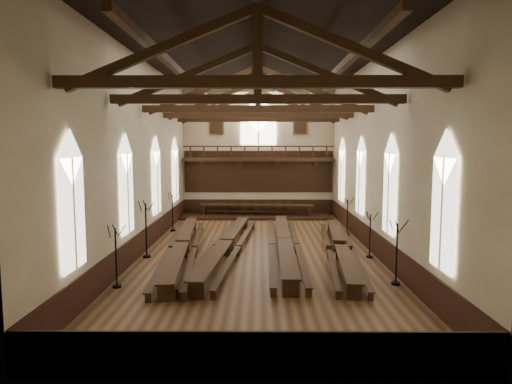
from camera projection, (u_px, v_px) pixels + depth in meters
ground at (258, 252)px, 23.82m from camera, size 26.00×26.00×0.00m
room_walls at (258, 128)px, 23.15m from camera, size 26.00×26.00×26.00m
wainscot_band at (258, 241)px, 23.76m from camera, size 12.00×26.00×1.20m
side_windows at (258, 181)px, 23.43m from camera, size 11.85×19.80×4.50m
end_window at (258, 124)px, 35.89m from camera, size 2.80×0.12×3.80m
minstrels_gallery at (258, 166)px, 36.00m from camera, size 11.80×1.24×3.70m
portraits at (258, 125)px, 35.91m from camera, size 7.75×0.09×1.45m
roof_trusses at (258, 92)px, 22.96m from camera, size 11.70×25.70×2.80m
refectory_row_a at (182, 245)px, 23.07m from camera, size 2.08×14.50×0.75m
refectory_row_b at (227, 243)px, 23.38m from camera, size 2.17×14.61×0.76m
refectory_row_c at (285, 242)px, 23.70m from camera, size 1.74×14.74×0.78m
refectory_row_d at (341, 246)px, 23.01m from camera, size 2.04×13.98×0.69m
dais at (256, 216)px, 35.15m from camera, size 11.40×2.98×0.20m
high_table at (256, 206)px, 35.07m from camera, size 8.77×1.67×0.82m
high_chairs at (256, 207)px, 35.92m from camera, size 5.84×0.44×0.91m
candelabrum_left_near at (116, 269)px, 17.87m from camera, size 0.72×0.76×2.51m
candelabrum_left_mid at (146, 240)px, 22.62m from camera, size 0.83×0.87×2.87m
candelabrum_left_far at (173, 219)px, 29.52m from camera, size 0.71×0.77×2.52m
candelabrum_right_near at (396, 265)px, 18.24m from camera, size 0.76×0.80×2.64m
candelabrum_right_mid at (370, 244)px, 22.61m from camera, size 0.67×0.70×2.32m
candelabrum_right_far at (347, 223)px, 28.39m from camera, size 0.65×0.71×2.32m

